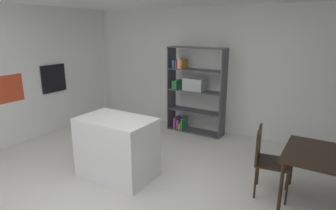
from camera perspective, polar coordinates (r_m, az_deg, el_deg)
The scene contains 7 objects.
ground_plane at distance 4.12m, azimuth -6.80°, elevation -17.03°, with size 10.19×10.19×0.00m, color silver.
back_partition at distance 6.12m, azimuth 10.14°, elevation 6.73°, with size 7.40×0.06×2.63m, color white.
built_in_oven at distance 6.51m, azimuth -22.13°, elevation 5.02°, with size 0.06×0.57×0.58m.
kitchen_island at distance 4.37m, azimuth -10.27°, elevation -8.41°, with size 1.12×0.71×0.92m, color white.
open_bookshelf at distance 6.04m, azimuth 4.95°, elevation 3.18°, with size 1.24×0.35×1.82m.
dining_table at distance 3.95m, azimuth 29.48°, elevation -9.76°, with size 0.97×0.95×0.73m.
dining_chair_island_side at distance 4.04m, azimuth 19.20°, elevation -9.63°, with size 0.51×0.49×0.93m.
Camera 1 is at (2.21, -2.70, 2.19)m, focal length 30.16 mm.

